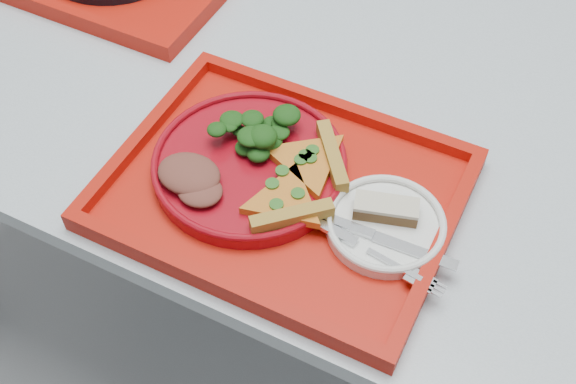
# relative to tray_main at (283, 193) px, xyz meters

# --- Properties ---
(ground) EXTENTS (10.00, 10.00, 0.00)m
(ground) POSITION_rel_tray_main_xyz_m (-0.02, 0.21, -0.76)
(ground) COLOR gray
(ground) RESTS_ON ground
(table) EXTENTS (1.60, 0.80, 0.75)m
(table) POSITION_rel_tray_main_xyz_m (-0.02, 0.21, -0.08)
(table) COLOR #9EA9B1
(table) RESTS_ON ground
(tray_main) EXTENTS (0.45, 0.35, 0.01)m
(tray_main) POSITION_rel_tray_main_xyz_m (0.00, 0.00, 0.00)
(tray_main) COLOR #B31509
(tray_main) RESTS_ON table
(dinner_plate) EXTENTS (0.26, 0.26, 0.02)m
(dinner_plate) POSITION_rel_tray_main_xyz_m (-0.06, 0.01, 0.02)
(dinner_plate) COLOR maroon
(dinner_plate) RESTS_ON tray_main
(side_plate) EXTENTS (0.15, 0.15, 0.01)m
(side_plate) POSITION_rel_tray_main_xyz_m (0.14, 0.00, 0.01)
(side_plate) COLOR white
(side_plate) RESTS_ON tray_main
(pizza_slice_a) EXTENTS (0.16, 0.16, 0.02)m
(pizza_slice_a) POSITION_rel_tray_main_xyz_m (0.02, -0.03, 0.03)
(pizza_slice_a) COLOR orange
(pizza_slice_a) RESTS_ON dinner_plate
(pizza_slice_b) EXTENTS (0.17, 0.17, 0.02)m
(pizza_slice_b) POSITION_rel_tray_main_xyz_m (0.02, 0.04, 0.03)
(pizza_slice_b) COLOR orange
(pizza_slice_b) RESTS_ON dinner_plate
(salad_heap) EXTENTS (0.09, 0.08, 0.04)m
(salad_heap) POSITION_rel_tray_main_xyz_m (-0.08, 0.05, 0.05)
(salad_heap) COLOR black
(salad_heap) RESTS_ON dinner_plate
(meat_portion) EXTENTS (0.09, 0.07, 0.03)m
(meat_portion) POSITION_rel_tray_main_xyz_m (-0.11, -0.05, 0.04)
(meat_portion) COLOR brown
(meat_portion) RESTS_ON dinner_plate
(dessert_bar) EXTENTS (0.09, 0.05, 0.02)m
(dessert_bar) POSITION_rel_tray_main_xyz_m (0.14, 0.01, 0.03)
(dessert_bar) COLOR #52361B
(dessert_bar) RESTS_ON side_plate
(knife) EXTENTS (0.19, 0.02, 0.01)m
(knife) POSITION_rel_tray_main_xyz_m (0.15, -0.03, 0.02)
(knife) COLOR silver
(knife) RESTS_ON side_plate
(fork) EXTENTS (0.19, 0.05, 0.01)m
(fork) POSITION_rel_tray_main_xyz_m (0.14, -0.05, 0.02)
(fork) COLOR silver
(fork) RESTS_ON side_plate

